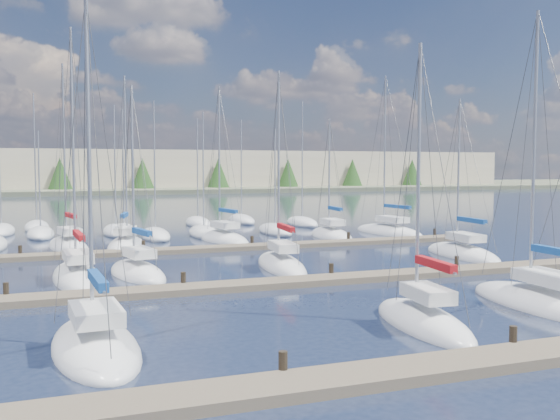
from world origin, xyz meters
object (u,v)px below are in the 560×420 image
object	(u,v)px
sailboat_e	(541,303)
sailboat_q	(331,235)
sailboat_o	(126,245)
sailboat_d	(423,322)
sailboat_j	(138,273)
sailboat_i	(77,277)
sailboat_k	(281,265)
sailboat_r	(389,232)
sailboat_n	(68,246)
sailboat_m	(462,254)
sailboat_p	(223,239)
sailboat_c	(95,347)

from	to	relation	value
sailboat_e	sailboat_q	xyz separation A→B (m)	(2.74, 27.19, -0.01)
sailboat_o	sailboat_e	world-z (taller)	sailboat_o
sailboat_d	sailboat_j	size ratio (longest dim) A/B	1.02
sailboat_i	sailboat_k	size ratio (longest dim) A/B	1.14
sailboat_d	sailboat_j	xyz separation A→B (m)	(-8.65, 14.76, -0.00)
sailboat_i	sailboat_r	bearing A→B (deg)	24.54
sailboat_r	sailboat_n	size ratio (longest dim) A/B	1.04
sailboat_m	sailboat_p	size ratio (longest dim) A/B	0.85
sailboat_o	sailboat_j	size ratio (longest dim) A/B	1.20
sailboat_i	sailboat_q	size ratio (longest dim) A/B	1.30
sailboat_d	sailboat_e	size ratio (longest dim) A/B	0.85
sailboat_e	sailboat_c	bearing A→B (deg)	-177.94
sailboat_e	sailboat_c	xyz separation A→B (m)	(-18.38, -0.12, -0.00)
sailboat_m	sailboat_q	bearing A→B (deg)	108.88
sailboat_i	sailboat_j	world-z (taller)	sailboat_i
sailboat_p	sailboat_d	bearing A→B (deg)	-99.78
sailboat_m	sailboat_j	distance (m)	21.47
sailboat_e	sailboat_p	distance (m)	28.62
sailboat_d	sailboat_i	distance (m)	18.75
sailboat_m	sailboat_o	bearing A→B (deg)	153.79
sailboat_k	sailboat_o	xyz separation A→B (m)	(-7.59, 12.56, 0.00)
sailboat_k	sailboat_r	distance (m)	21.31
sailboat_j	sailboat_k	bearing A→B (deg)	-13.06
sailboat_i	sailboat_c	size ratio (longest dim) A/B	1.15
sailboat_c	sailboat_p	xyz separation A→B (m)	(11.78, 27.97, 0.01)
sailboat_k	sailboat_c	world-z (taller)	sailboat_k
sailboat_i	sailboat_k	bearing A→B (deg)	-3.59
sailboat_q	sailboat_p	world-z (taller)	sailboat_p
sailboat_r	sailboat_m	bearing A→B (deg)	-107.03
sailboat_o	sailboat_c	bearing A→B (deg)	-85.59
sailboat_d	sailboat_p	size ratio (longest dim) A/B	0.86
sailboat_k	sailboat_n	size ratio (longest dim) A/B	0.87
sailboat_j	sailboat_e	bearing A→B (deg)	-53.45
sailboat_c	sailboat_p	bearing A→B (deg)	63.77
sailboat_i	sailboat_o	bearing A→B (deg)	69.16
sailboat_k	sailboat_j	distance (m)	8.36
sailboat_k	sailboat_p	world-z (taller)	sailboat_p
sailboat_j	sailboat_c	size ratio (longest dim) A/B	0.91
sailboat_k	sailboat_q	distance (m)	16.76
sailboat_o	sailboat_q	distance (m)	17.25
sailboat_e	sailboat_p	world-z (taller)	sailboat_e
sailboat_q	sailboat_r	bearing A→B (deg)	11.86
sailboat_q	sailboat_c	world-z (taller)	sailboat_c
sailboat_r	sailboat_c	world-z (taller)	sailboat_r
sailboat_i	sailboat_n	world-z (taller)	sailboat_n
sailboat_n	sailboat_i	bearing A→B (deg)	-99.56
sailboat_r	sailboat_c	size ratio (longest dim) A/B	1.21
sailboat_i	sailboat_r	world-z (taller)	sailboat_r
sailboat_c	sailboat_m	bearing A→B (deg)	26.24
sailboat_d	sailboat_i	world-z (taller)	sailboat_i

